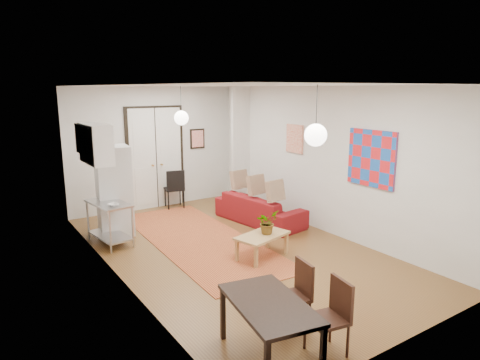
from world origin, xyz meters
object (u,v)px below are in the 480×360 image
fridge (114,191)px  dining_table (269,309)px  sofa (260,209)px  dining_chair_near (287,289)px  dining_chair_far (322,310)px  black_side_chair (172,185)px  kitchen_counter (109,218)px  coffee_table (262,238)px

fridge → dining_table: (0.06, -4.90, -0.29)m
sofa → dining_chair_near: size_ratio=2.50×
dining_chair_far → black_side_chair: 6.41m
fridge → sofa: bearing=-10.8°
kitchen_counter → dining_chair_far: (0.92, -4.63, -0.01)m
coffee_table → black_side_chair: bearing=88.3°
dining_chair_far → coffee_table: bearing=167.8°
dining_chair_far → dining_table: bearing=-95.4°
coffee_table → fridge: bearing=123.2°
dining_table → dining_chair_far: (0.60, -0.17, -0.12)m
dining_chair_far → black_side_chair: black_side_chair is taller
dining_chair_far → black_side_chair: (1.15, 6.31, 0.08)m
dining_chair_near → coffee_table: bearing=161.6°
sofa → dining_table: 4.83m
coffee_table → black_side_chair: 3.83m
fridge → dining_table: size_ratio=1.34×
black_side_chair → dining_chair_near: bearing=90.8°
dining_table → sofa: bearing=54.8°
dining_chair_near → black_side_chair: 5.82m
sofa → black_side_chair: black_side_chair is taller
sofa → dining_chair_far: size_ratio=2.50×
dining_table → dining_chair_far: dining_chair_far is taller
sofa → kitchen_counter: 3.14m
sofa → dining_chair_near: 4.13m
kitchen_counter → black_side_chair: (2.06, 1.68, 0.06)m
dining_table → coffee_table: bearing=54.8°
fridge → dining_chair_near: 4.54m
sofa → dining_chair_far: 4.65m
coffee_table → fridge: size_ratio=0.59×
fridge → dining_table: bearing=-81.3°
dining_chair_near → dining_chair_far: (0.00, -0.60, 0.00)m
dining_chair_near → kitchen_counter: bearing=-156.8°
kitchen_counter → black_side_chair: 2.66m
fridge → dining_chair_near: fridge is taller
sofa → dining_chair_far: bearing=144.1°
sofa → black_side_chair: size_ratio=2.20×
dining_chair_near → black_side_chair: size_ratio=0.88×
coffee_table → dining_chair_near: 2.15m
dining_table → dining_chair_far: bearing=-15.8°
black_side_chair → sofa: bearing=127.2°
sofa → black_side_chair: (-1.03, 2.20, 0.25)m
coffee_table → kitchen_counter: 2.90m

